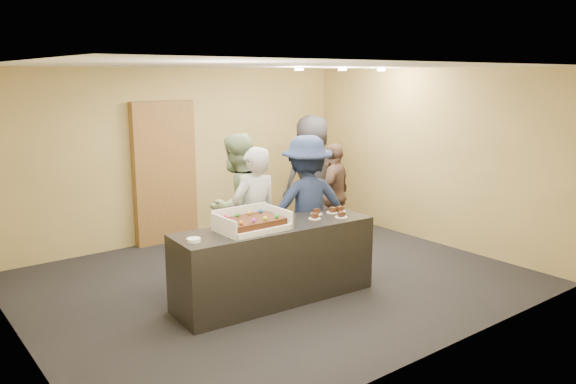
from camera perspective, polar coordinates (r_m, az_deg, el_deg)
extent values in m
plane|color=black|center=(7.34, -1.41, -8.89)|extent=(6.00, 6.00, 0.00)
plane|color=white|center=(6.86, -1.53, 12.70)|extent=(6.00, 6.00, 0.00)
cube|color=olive|center=(9.09, -10.83, 3.73)|extent=(6.00, 0.04, 2.70)
cube|color=olive|center=(5.21, 14.99, -2.37)|extent=(6.00, 0.04, 2.70)
cube|color=olive|center=(5.78, -26.27, -1.84)|extent=(0.04, 5.00, 2.70)
cube|color=olive|center=(9.05, 14.08, 3.56)|extent=(0.04, 5.00, 2.70)
cube|color=black|center=(6.58, -1.33, -7.18)|extent=(2.44, 0.85, 0.90)
cube|color=brown|center=(8.90, -12.41, 1.90)|extent=(1.00, 0.15, 2.21)
cube|color=white|center=(6.27, -3.65, -3.59)|extent=(0.74, 0.51, 0.06)
cube|color=white|center=(6.06, -6.54, -3.49)|extent=(0.02, 0.51, 0.20)
cube|color=white|center=(6.46, -0.95, -2.46)|extent=(0.02, 0.51, 0.20)
cube|color=white|center=(6.46, -4.93, -2.40)|extent=(0.74, 0.02, 0.22)
cube|color=#341D0B|center=(6.25, -3.65, -3.01)|extent=(0.65, 0.45, 0.07)
sphere|color=#D41947|center=(6.24, -6.34, -2.53)|extent=(0.05, 0.05, 0.05)
sphere|color=green|center=(6.32, -5.13, -2.32)|extent=(0.05, 0.05, 0.05)
sphere|color=gold|center=(6.40, -3.95, -2.12)|extent=(0.05, 0.05, 0.05)
sphere|color=blue|center=(6.48, -2.80, -1.92)|extent=(0.05, 0.05, 0.05)
sphere|color=orange|center=(5.98, -4.77, -3.12)|extent=(0.05, 0.05, 0.05)
sphere|color=purple|center=(6.06, -3.53, -2.90)|extent=(0.05, 0.05, 0.05)
sphere|color=#C9CF17|center=(6.15, -2.33, -2.68)|extent=(0.05, 0.05, 0.05)
sphere|color=green|center=(6.24, -1.16, -2.46)|extent=(0.05, 0.05, 0.05)
cylinder|color=white|center=(5.90, -9.57, -4.83)|extent=(0.15, 0.15, 0.04)
cylinder|color=white|center=(6.74, 2.73, -2.70)|extent=(0.15, 0.15, 0.01)
cube|color=#341D0B|center=(6.74, 2.73, -2.42)|extent=(0.07, 0.06, 0.06)
cylinder|color=white|center=(6.97, 2.91, -2.23)|extent=(0.15, 0.15, 0.01)
cube|color=#341D0B|center=(6.96, 2.92, -1.96)|extent=(0.07, 0.06, 0.06)
cylinder|color=white|center=(6.84, 5.43, -2.54)|extent=(0.15, 0.15, 0.01)
cube|color=#341D0B|center=(6.83, 5.44, -2.27)|extent=(0.07, 0.06, 0.06)
cylinder|color=white|center=(7.05, 4.55, -2.08)|extent=(0.15, 0.15, 0.01)
cube|color=#341D0B|center=(7.05, 4.56, -1.81)|extent=(0.07, 0.06, 0.06)
cylinder|color=white|center=(7.11, 5.28, -1.98)|extent=(0.15, 0.15, 0.01)
cube|color=#341D0B|center=(7.10, 5.28, -1.71)|extent=(0.07, 0.06, 0.06)
imported|color=#A1A2A7|center=(6.83, -3.38, -2.74)|extent=(0.65, 0.44, 1.76)
imported|color=#89A177|center=(7.29, -5.22, -1.39)|extent=(1.08, 0.95, 1.87)
imported|color=#1B2646|center=(7.29, 1.92, -1.45)|extent=(1.34, 1.00, 1.84)
imported|color=brown|center=(8.65, 4.75, -0.23)|extent=(1.00, 0.78, 1.59)
imported|color=#242428|center=(9.17, 2.45, 1.70)|extent=(1.02, 0.72, 1.97)
cylinder|color=#FFEAC6|center=(7.75, 1.14, 12.38)|extent=(0.12, 0.12, 0.03)
cylinder|color=#FFEAC6|center=(8.27, 5.57, 12.29)|extent=(0.12, 0.12, 0.03)
cylinder|color=#FFEAC6|center=(8.84, 9.44, 12.15)|extent=(0.12, 0.12, 0.03)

